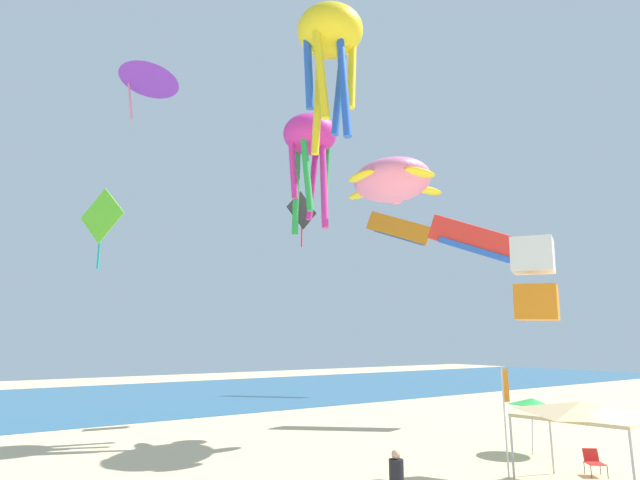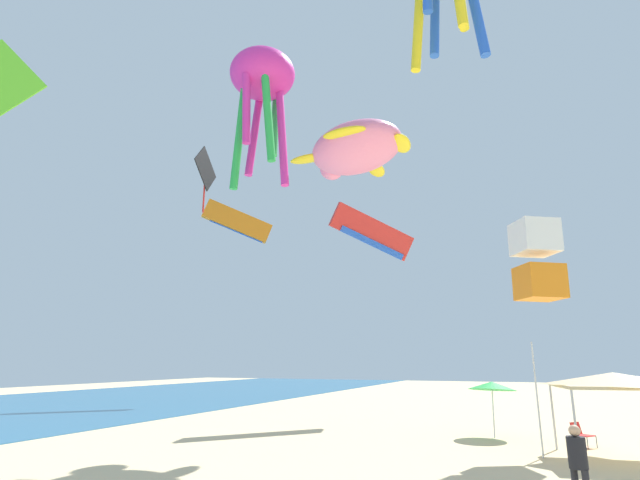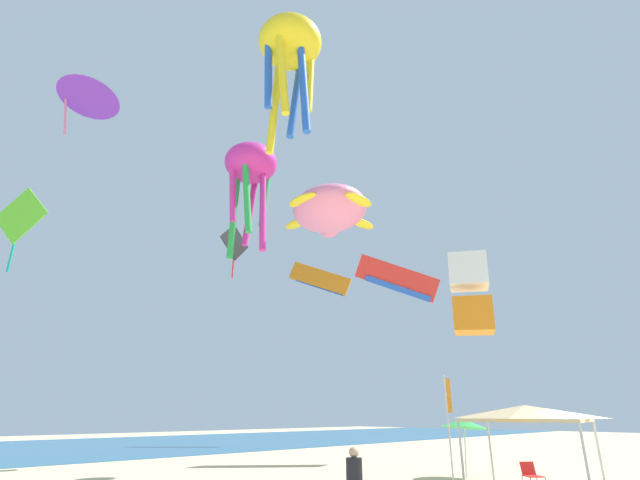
% 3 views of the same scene
% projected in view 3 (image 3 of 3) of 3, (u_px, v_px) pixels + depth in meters
% --- Properties ---
extents(ocean_strip, '(120.00, 26.02, 0.02)m').
position_uv_depth(ocean_strip, '(100.00, 446.00, 36.07)').
color(ocean_strip, '#28668E').
rests_on(ocean_strip, ground).
extents(canopy_tent, '(3.44, 3.77, 2.61)m').
position_uv_depth(canopy_tent, '(526.00, 414.00, 14.36)').
color(canopy_tent, '#B7B7BC').
rests_on(canopy_tent, ground).
extents(beach_umbrella, '(1.95, 1.93, 2.26)m').
position_uv_depth(beach_umbrella, '(464.00, 424.00, 19.07)').
color(beach_umbrella, silver).
rests_on(beach_umbrella, ground).
extents(folding_chair_left_of_tent, '(0.79, 0.81, 0.82)m').
position_uv_depth(folding_chair_left_of_tent, '(531.00, 473.00, 15.74)').
color(folding_chair_left_of_tent, black).
rests_on(folding_chair_left_of_tent, ground).
extents(banner_flag, '(0.36, 0.06, 3.60)m').
position_uv_depth(banner_flag, '(449.00, 420.00, 15.43)').
color(banner_flag, silver).
rests_on(banner_flag, ground).
extents(person_by_tent, '(0.39, 0.39, 1.62)m').
position_uv_depth(person_by_tent, '(354.00, 478.00, 10.93)').
color(person_by_tent, black).
rests_on(person_by_tent, ground).
extents(kite_diamond_black, '(2.42, 0.49, 3.50)m').
position_uv_depth(kite_diamond_black, '(234.00, 244.00, 28.59)').
color(kite_diamond_black, black).
extents(kite_octopus_yellow, '(2.23, 2.23, 4.96)m').
position_uv_depth(kite_octopus_yellow, '(290.00, 49.00, 16.51)').
color(kite_octopus_yellow, yellow).
extents(kite_parafoil_red, '(3.56, 4.39, 3.21)m').
position_uv_depth(kite_parafoil_red, '(397.00, 279.00, 29.44)').
color(kite_parafoil_red, red).
extents(kite_turtle_pink, '(6.21, 6.21, 2.01)m').
position_uv_depth(kite_turtle_pink, '(330.00, 211.00, 23.88)').
color(kite_turtle_pink, pink).
extents(kite_delta_purple, '(4.58, 4.56, 2.87)m').
position_uv_depth(kite_delta_purple, '(90.00, 94.00, 25.85)').
color(kite_delta_purple, purple).
extents(kite_diamond_lime, '(1.40, 2.18, 3.64)m').
position_uv_depth(kite_diamond_lime, '(20.00, 218.00, 18.74)').
color(kite_diamond_lime, '#66D82D').
extents(kite_octopus_magenta, '(2.82, 2.82, 6.26)m').
position_uv_depth(kite_octopus_magenta, '(251.00, 169.00, 25.12)').
color(kite_octopus_magenta, '#E02D9E').
extents(kite_parafoil_orange, '(4.00, 4.97, 3.59)m').
position_uv_depth(kite_parafoil_orange, '(320.00, 279.00, 44.58)').
color(kite_parafoil_orange, orange).
extents(kite_box_white, '(1.91, 1.92, 2.99)m').
position_uv_depth(kite_box_white, '(470.00, 294.00, 17.68)').
color(kite_box_white, white).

